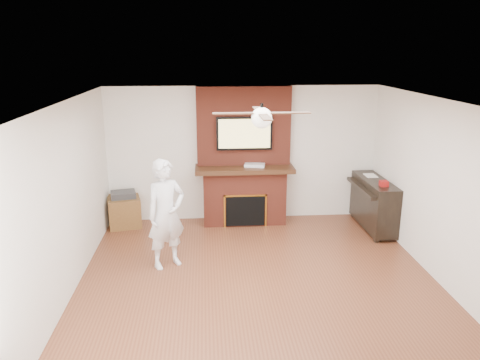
{
  "coord_description": "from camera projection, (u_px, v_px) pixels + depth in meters",
  "views": [
    {
      "loc": [
        -0.71,
        -5.71,
        3.16
      ],
      "look_at": [
        -0.2,
        0.9,
        1.27
      ],
      "focal_mm": 35.0,
      "sensor_mm": 36.0,
      "label": 1
    }
  ],
  "objects": [
    {
      "name": "person",
      "position": [
        166.0,
        214.0,
        6.81
      ],
      "size": [
        0.72,
        0.65,
        1.63
      ],
      "primitive_type": "imported",
      "rotation": [
        0.0,
        0.0,
        0.55
      ],
      "color": "silver",
      "rests_on": "ground"
    },
    {
      "name": "candle_blue_extra",
      "position": [
        235.0,
        223.0,
        8.61
      ],
      "size": [
        0.06,
        0.06,
        0.07
      ],
      "primitive_type": "cylinder",
      "color": "teal",
      "rests_on": "ground"
    },
    {
      "name": "candle_green",
      "position": [
        243.0,
        222.0,
        8.63
      ],
      "size": [
        0.07,
        0.07,
        0.09
      ],
      "primitive_type": "cylinder",
      "color": "#378A3E",
      "rests_on": "ground"
    },
    {
      "name": "piano",
      "position": [
        373.0,
        203.0,
        8.35
      ],
      "size": [
        0.53,
        1.39,
        1.0
      ],
      "rotation": [
        0.0,
        0.0,
        0.01
      ],
      "color": "black",
      "rests_on": "ground"
    },
    {
      "name": "side_table",
      "position": [
        124.0,
        210.0,
        8.53
      ],
      "size": [
        0.67,
        0.67,
        0.65
      ],
      "rotation": [
        0.0,
        0.0,
        0.22
      ],
      "color": "brown",
      "rests_on": "ground"
    },
    {
      "name": "tv",
      "position": [
        244.0,
        133.0,
        8.34
      ],
      "size": [
        1.0,
        0.08,
        0.6
      ],
      "color": "black",
      "rests_on": "fireplace"
    },
    {
      "name": "cable_box",
      "position": [
        255.0,
        165.0,
        8.46
      ],
      "size": [
        0.4,
        0.28,
        0.05
      ],
      "primitive_type": "cube",
      "rotation": [
        0.0,
        0.0,
        -0.22
      ],
      "color": "silver",
      "rests_on": "fireplace"
    },
    {
      "name": "candle_cream",
      "position": [
        249.0,
        222.0,
        8.66
      ],
      "size": [
        0.07,
        0.07,
        0.09
      ],
      "primitive_type": "cylinder",
      "color": "#C0BD98",
      "rests_on": "ground"
    },
    {
      "name": "ceiling_fan",
      "position": [
        262.0,
        117.0,
        5.76
      ],
      "size": [
        1.21,
        1.21,
        0.31
      ],
      "color": "black",
      "rests_on": "room_shell"
    },
    {
      "name": "fireplace",
      "position": [
        244.0,
        170.0,
        8.57
      ],
      "size": [
        1.78,
        0.64,
        2.5
      ],
      "color": "maroon",
      "rests_on": "ground"
    },
    {
      "name": "candle_orange",
      "position": [
        232.0,
        221.0,
        8.62
      ],
      "size": [
        0.07,
        0.07,
        0.14
      ],
      "primitive_type": "cylinder",
      "color": "red",
      "rests_on": "ground"
    },
    {
      "name": "room_shell",
      "position": [
        261.0,
        200.0,
        6.05
      ],
      "size": [
        5.36,
        5.86,
        2.86
      ],
      "color": "#5A2D1A",
      "rests_on": "ground"
    },
    {
      "name": "candle_blue",
      "position": [
        259.0,
        223.0,
        8.64
      ],
      "size": [
        0.06,
        0.06,
        0.07
      ],
      "primitive_type": "cylinder",
      "color": "teal",
      "rests_on": "ground"
    }
  ]
}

